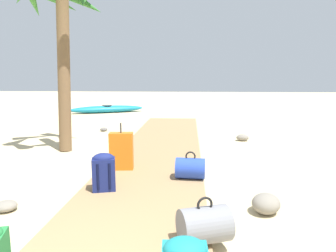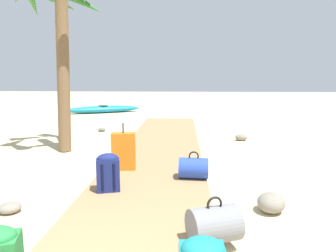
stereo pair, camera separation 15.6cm
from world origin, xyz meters
name	(u,v)px [view 2 (the right image)]	position (x,y,z in m)	size (l,w,h in m)	color
ground_plane	(155,169)	(0.00, 4.27, 0.00)	(60.00, 60.00, 0.00)	#CCB789
boardwalk	(160,153)	(0.00, 5.34, 0.04)	(1.80, 10.67, 0.08)	#9E7A51
backpack_navy	(108,171)	(-0.54, 2.94, 0.37)	(0.36, 0.28, 0.55)	navy
duffel_bag_blue	(194,168)	(0.69, 3.55, 0.25)	(0.49, 0.36, 0.44)	#2847B7
duffel_bag_grey	(214,224)	(0.83, 1.66, 0.26)	(0.58, 0.50, 0.47)	slate
suitcase_orange	(124,151)	(-0.52, 3.95, 0.41)	(0.42, 0.23, 0.83)	orange
palm_tree_near_left	(57,11)	(-2.26, 5.64, 3.11)	(2.00, 2.14, 3.98)	brown
kayak	(103,109)	(-3.32, 13.05, 0.17)	(3.51, 2.15, 0.35)	teal
rock_left_far	(102,130)	(-2.04, 8.09, 0.06)	(0.23, 0.23, 0.11)	slate
rock_right_mid	(241,137)	(2.09, 6.91, 0.09)	(0.33, 0.23, 0.17)	gray
rock_right_near	(271,203)	(1.64, 2.53, 0.12)	(0.34, 0.38, 0.25)	gray
rock_left_mid	(10,208)	(-1.65, 2.35, 0.07)	(0.25, 0.28, 0.13)	gray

